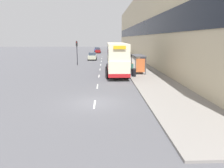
% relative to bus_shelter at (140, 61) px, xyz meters
% --- Properties ---
extents(ground_plane, '(220.00, 220.00, 0.00)m').
position_rel_bus_shelter_xyz_m(ground_plane, '(-5.77, -13.20, -1.88)').
color(ground_plane, '#515156').
extents(pavement, '(5.00, 93.00, 0.14)m').
position_rel_bus_shelter_xyz_m(pavement, '(0.73, 25.30, -1.81)').
color(pavement, gray).
rests_on(pavement, ground_plane).
extents(terrace_facade, '(3.10, 93.00, 15.67)m').
position_rel_bus_shelter_xyz_m(terrace_facade, '(4.72, 25.30, 5.95)').
color(terrace_facade, '#C6B793').
rests_on(terrace_facade, ground_plane).
extents(lane_mark_0, '(0.12, 2.00, 0.01)m').
position_rel_bus_shelter_xyz_m(lane_mark_0, '(-5.77, -13.59, -1.87)').
color(lane_mark_0, silver).
rests_on(lane_mark_0, ground_plane).
extents(lane_mark_1, '(0.12, 2.00, 0.01)m').
position_rel_bus_shelter_xyz_m(lane_mark_1, '(-5.77, -7.70, -1.87)').
color(lane_mark_1, silver).
rests_on(lane_mark_1, ground_plane).
extents(lane_mark_2, '(0.12, 2.00, 0.01)m').
position_rel_bus_shelter_xyz_m(lane_mark_2, '(-5.77, -1.82, -1.87)').
color(lane_mark_2, silver).
rests_on(lane_mark_2, ground_plane).
extents(lane_mark_3, '(0.12, 2.00, 0.01)m').
position_rel_bus_shelter_xyz_m(lane_mark_3, '(-5.77, 4.06, -1.87)').
color(lane_mark_3, silver).
rests_on(lane_mark_3, ground_plane).
extents(lane_mark_4, '(0.12, 2.00, 0.01)m').
position_rel_bus_shelter_xyz_m(lane_mark_4, '(-5.77, 9.94, -1.87)').
color(lane_mark_4, silver).
rests_on(lane_mark_4, ground_plane).
extents(lane_mark_5, '(0.12, 2.00, 0.01)m').
position_rel_bus_shelter_xyz_m(lane_mark_5, '(-5.77, 15.82, -1.87)').
color(lane_mark_5, silver).
rests_on(lane_mark_5, ground_plane).
extents(lane_mark_6, '(0.12, 2.00, 0.01)m').
position_rel_bus_shelter_xyz_m(lane_mark_6, '(-5.77, 21.71, -1.87)').
color(lane_mark_6, silver).
rests_on(lane_mark_6, ground_plane).
extents(lane_mark_7, '(0.12, 2.00, 0.01)m').
position_rel_bus_shelter_xyz_m(lane_mark_7, '(-5.77, 27.59, -1.87)').
color(lane_mark_7, silver).
rests_on(lane_mark_7, ground_plane).
extents(bus_shelter, '(1.60, 4.20, 2.48)m').
position_rel_bus_shelter_xyz_m(bus_shelter, '(0.00, 0.00, 0.00)').
color(bus_shelter, '#4C4C51').
rests_on(bus_shelter, ground_plane).
extents(double_decker_bus_near, '(2.85, 11.01, 4.30)m').
position_rel_bus_shelter_xyz_m(double_decker_bus_near, '(-3.30, -0.14, 0.41)').
color(double_decker_bus_near, beige).
rests_on(double_decker_bus_near, ground_plane).
extents(car_0, '(2.04, 3.91, 1.72)m').
position_rel_bus_shelter_xyz_m(car_0, '(-7.92, 19.10, -1.03)').
color(car_0, '#B7B799').
rests_on(car_0, ground_plane).
extents(car_1, '(1.94, 4.51, 1.76)m').
position_rel_bus_shelter_xyz_m(car_1, '(-3.21, 14.15, -1.01)').
color(car_1, navy).
rests_on(car_1, ground_plane).
extents(car_2, '(1.95, 4.19, 1.78)m').
position_rel_bus_shelter_xyz_m(car_2, '(-7.38, 42.13, -1.00)').
color(car_2, maroon).
rests_on(car_2, ground_plane).
extents(car_3, '(2.10, 3.97, 1.68)m').
position_rel_bus_shelter_xyz_m(car_3, '(-7.98, 49.99, -1.04)').
color(car_3, navy).
rests_on(car_3, ground_plane).
extents(pedestrian_at_shelter, '(0.34, 0.34, 1.70)m').
position_rel_bus_shelter_xyz_m(pedestrian_at_shelter, '(-1.32, -1.80, -0.87)').
color(pedestrian_at_shelter, '#23232D').
rests_on(pedestrian_at_shelter, ground_plane).
extents(pedestrian_1, '(0.31, 0.31, 1.58)m').
position_rel_bus_shelter_xyz_m(pedestrian_1, '(-1.36, 4.91, -0.93)').
color(pedestrian_1, '#23232D').
rests_on(pedestrian_1, ground_plane).
extents(litter_bin, '(0.55, 0.55, 1.05)m').
position_rel_bus_shelter_xyz_m(litter_bin, '(-1.22, -2.94, -1.21)').
color(litter_bin, black).
rests_on(litter_bin, ground_plane).
extents(traffic_light_far_kerb, '(0.30, 0.32, 4.52)m').
position_rel_bus_shelter_xyz_m(traffic_light_far_kerb, '(-10.17, 9.67, 1.18)').
color(traffic_light_far_kerb, black).
rests_on(traffic_light_far_kerb, ground_plane).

